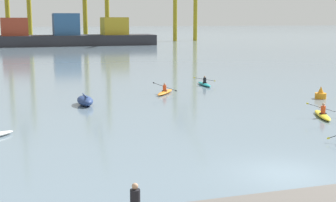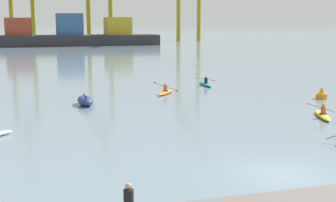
{
  "view_description": "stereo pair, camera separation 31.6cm",
  "coord_description": "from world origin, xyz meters",
  "px_view_note": "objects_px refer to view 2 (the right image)",
  "views": [
    {
      "loc": [
        -10.3,
        -16.45,
        6.31
      ],
      "look_at": [
        -0.38,
        15.03,
        0.6
      ],
      "focal_mm": 50.7,
      "sensor_mm": 36.0,
      "label": 1
    },
    {
      "loc": [
        -10.0,
        -16.54,
        6.31
      ],
      "look_at": [
        -0.38,
        15.03,
        0.6
      ],
      "focal_mm": 50.7,
      "sensor_mm": 36.0,
      "label": 2
    }
  ],
  "objects_px": {
    "kayak_teal": "(206,84)",
    "kayak_yellow": "(323,115)",
    "kayak_orange": "(166,92)",
    "capsized_dinghy": "(85,100)",
    "channel_buoy": "(322,94)",
    "container_barge": "(70,35)",
    "seated_onlooker": "(129,199)"
  },
  "relations": [
    {
      "from": "seated_onlooker",
      "to": "kayak_teal",
      "type": "bearing_deg",
      "value": 64.6
    },
    {
      "from": "kayak_teal",
      "to": "kayak_orange",
      "type": "bearing_deg",
      "value": -143.93
    },
    {
      "from": "kayak_yellow",
      "to": "kayak_orange",
      "type": "height_order",
      "value": "same"
    },
    {
      "from": "container_barge",
      "to": "seated_onlooker",
      "type": "relative_size",
      "value": 47.91
    },
    {
      "from": "capsized_dinghy",
      "to": "channel_buoy",
      "type": "height_order",
      "value": "channel_buoy"
    },
    {
      "from": "capsized_dinghy",
      "to": "kayak_yellow",
      "type": "height_order",
      "value": "kayak_yellow"
    },
    {
      "from": "kayak_yellow",
      "to": "capsized_dinghy",
      "type": "bearing_deg",
      "value": 147.52
    },
    {
      "from": "capsized_dinghy",
      "to": "seated_onlooker",
      "type": "xyz_separation_m",
      "value": [
        -1.51,
        -22.08,
        0.78
      ]
    },
    {
      "from": "kayak_orange",
      "to": "seated_onlooker",
      "type": "bearing_deg",
      "value": -108.96
    },
    {
      "from": "channel_buoy",
      "to": "seated_onlooker",
      "type": "xyz_separation_m",
      "value": [
        -20.0,
        -19.39,
        0.77
      ]
    },
    {
      "from": "container_barge",
      "to": "capsized_dinghy",
      "type": "bearing_deg",
      "value": -94.67
    },
    {
      "from": "channel_buoy",
      "to": "kayak_yellow",
      "type": "height_order",
      "value": "channel_buoy"
    },
    {
      "from": "kayak_orange",
      "to": "capsized_dinghy",
      "type": "bearing_deg",
      "value": -154.44
    },
    {
      "from": "container_barge",
      "to": "kayak_teal",
      "type": "xyz_separation_m",
      "value": [
        5.65,
        -75.4,
        -2.31
      ]
    },
    {
      "from": "container_barge",
      "to": "kayak_teal",
      "type": "bearing_deg",
      "value": -85.72
    },
    {
      "from": "kayak_teal",
      "to": "seated_onlooker",
      "type": "xyz_separation_m",
      "value": [
        -13.91,
        -29.29,
        0.95
      ]
    },
    {
      "from": "kayak_teal",
      "to": "kayak_yellow",
      "type": "height_order",
      "value": "kayak_yellow"
    },
    {
      "from": "container_barge",
      "to": "seated_onlooker",
      "type": "bearing_deg",
      "value": -94.51
    },
    {
      "from": "capsized_dinghy",
      "to": "seated_onlooker",
      "type": "height_order",
      "value": "seated_onlooker"
    },
    {
      "from": "kayak_orange",
      "to": "kayak_yellow",
      "type": "bearing_deg",
      "value": -61.08
    },
    {
      "from": "kayak_teal",
      "to": "kayak_yellow",
      "type": "bearing_deg",
      "value": -83.74
    },
    {
      "from": "channel_buoy",
      "to": "kayak_yellow",
      "type": "distance_m",
      "value": 7.67
    },
    {
      "from": "channel_buoy",
      "to": "kayak_yellow",
      "type": "relative_size",
      "value": 0.3
    },
    {
      "from": "kayak_yellow",
      "to": "kayak_orange",
      "type": "relative_size",
      "value": 1.09
    },
    {
      "from": "capsized_dinghy",
      "to": "seated_onlooker",
      "type": "bearing_deg",
      "value": -93.9
    },
    {
      "from": "container_barge",
      "to": "capsized_dinghy",
      "type": "relative_size",
      "value": 16.25
    },
    {
      "from": "channel_buoy",
      "to": "seated_onlooker",
      "type": "relative_size",
      "value": 1.12
    },
    {
      "from": "kayak_orange",
      "to": "kayak_teal",
      "type": "bearing_deg",
      "value": 36.07
    },
    {
      "from": "capsized_dinghy",
      "to": "kayak_teal",
      "type": "height_order",
      "value": "kayak_teal"
    },
    {
      "from": "kayak_yellow",
      "to": "kayak_orange",
      "type": "xyz_separation_m",
      "value": [
        -6.91,
        12.51,
        0.0
      ]
    },
    {
      "from": "channel_buoy",
      "to": "kayak_teal",
      "type": "distance_m",
      "value": 11.62
    },
    {
      "from": "channel_buoy",
      "to": "kayak_orange",
      "type": "bearing_deg",
      "value": 151.2
    }
  ]
}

